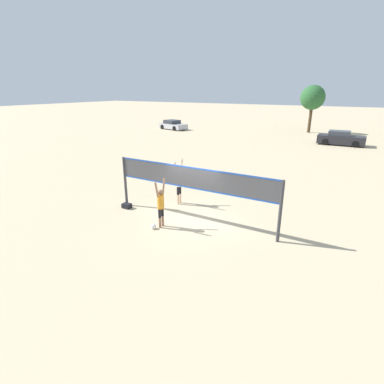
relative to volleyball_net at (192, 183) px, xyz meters
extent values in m
plane|color=#C6B28C|center=(0.00, 0.00, -1.73)|extent=(200.00, 200.00, 0.00)
cylinder|color=#38383D|center=(-3.77, 0.00, -0.51)|extent=(0.13, 0.13, 2.44)
cylinder|color=#38383D|center=(3.77, 0.00, -0.51)|extent=(0.13, 0.13, 2.44)
cube|color=#47474C|center=(0.00, 0.00, 0.24)|extent=(7.41, 0.02, 0.94)
cube|color=#1E4CB2|center=(0.00, 0.00, 0.68)|extent=(7.41, 0.03, 0.06)
cube|color=#1E4CB2|center=(0.00, 0.00, -0.20)|extent=(7.41, 0.03, 0.06)
cylinder|color=#8C664C|center=(-0.81, -1.27, -1.50)|extent=(0.11, 0.11, 0.46)
cylinder|color=black|center=(-0.81, -1.27, -1.08)|extent=(0.12, 0.12, 0.38)
cylinder|color=#8C664C|center=(-0.81, -1.07, -1.50)|extent=(0.11, 0.11, 0.46)
cylinder|color=black|center=(-0.81, -1.07, -1.08)|extent=(0.12, 0.12, 0.38)
cylinder|color=orange|center=(-0.81, -1.17, -0.60)|extent=(0.28, 0.28, 0.59)
sphere|color=#8C664C|center=(-0.81, -1.17, -0.18)|extent=(0.23, 0.23, 0.23)
cylinder|color=#8C664C|center=(-0.81, -1.41, 0.00)|extent=(0.08, 0.22, 0.67)
cylinder|color=#8C664C|center=(-0.81, -0.93, 0.00)|extent=(0.08, 0.22, 0.67)
cylinder|color=beige|center=(-1.62, 1.60, -1.48)|extent=(0.11, 0.11, 0.50)
cylinder|color=black|center=(-1.62, 1.60, -1.02)|extent=(0.12, 0.12, 0.41)
cylinder|color=beige|center=(-1.62, 1.40, -1.48)|extent=(0.11, 0.11, 0.50)
cylinder|color=black|center=(-1.62, 1.40, -1.02)|extent=(0.12, 0.12, 0.41)
cylinder|color=white|center=(-1.62, 1.50, -0.49)|extent=(0.28, 0.28, 0.65)
sphere|color=beige|center=(-1.62, 1.50, -0.04)|extent=(0.25, 0.25, 0.25)
cylinder|color=beige|center=(-1.62, 1.74, 0.15)|extent=(0.08, 0.23, 0.72)
cylinder|color=beige|center=(-1.62, 1.25, 0.15)|extent=(0.08, 0.23, 0.72)
sphere|color=white|center=(-0.99, -1.50, -1.62)|extent=(0.22, 0.22, 0.22)
cube|color=black|center=(-3.50, -0.31, -1.62)|extent=(0.44, 0.31, 0.23)
cube|color=#B7B7BC|center=(-17.98, 25.65, -1.26)|extent=(4.46, 2.84, 0.68)
cube|color=#2D333D|center=(-18.18, 25.70, -0.68)|extent=(2.22, 2.14, 0.49)
cylinder|color=black|center=(-16.52, 26.21, -1.41)|extent=(0.67, 0.37, 0.64)
cylinder|color=black|center=(-16.96, 24.46, -1.41)|extent=(0.67, 0.37, 0.64)
cylinder|color=black|center=(-19.00, 26.83, -1.41)|extent=(0.67, 0.37, 0.64)
cylinder|color=black|center=(-19.44, 25.09, -1.41)|extent=(0.67, 0.37, 0.64)
cube|color=#232328|center=(3.87, 23.87, -1.18)|extent=(4.50, 1.80, 0.84)
cube|color=#2D333D|center=(3.65, 23.87, -0.53)|extent=(2.04, 1.63, 0.46)
cylinder|color=black|center=(5.25, 24.72, -1.41)|extent=(0.64, 0.23, 0.64)
cylinder|color=black|center=(5.27, 23.07, -1.41)|extent=(0.64, 0.23, 0.64)
cylinder|color=black|center=(2.47, 24.68, -1.41)|extent=(0.64, 0.23, 0.64)
cylinder|color=black|center=(2.50, 23.03, -1.41)|extent=(0.64, 0.23, 0.64)
cylinder|color=#4C3823|center=(-0.67, 31.94, 0.07)|extent=(0.38, 0.38, 3.59)
sphere|color=#285B2D|center=(-0.67, 31.94, 2.71)|extent=(3.07, 3.07, 3.07)
camera|label=1|loc=(6.05, -10.44, 3.80)|focal=28.00mm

